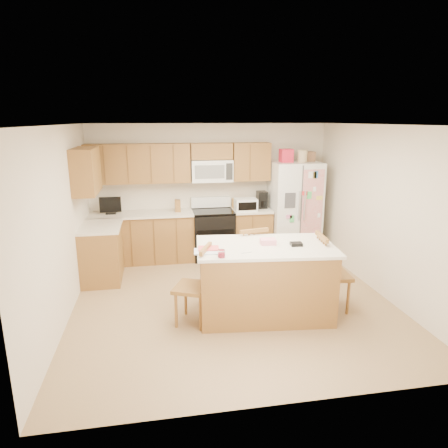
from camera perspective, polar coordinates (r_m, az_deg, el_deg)
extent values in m
plane|color=olive|center=(5.95, 1.20, -10.83)|extent=(4.50, 4.50, 0.00)
cube|color=beige|center=(7.71, -1.97, 4.86)|extent=(4.50, 0.10, 2.50)
cube|color=beige|center=(3.46, 8.54, -7.86)|extent=(4.50, 0.10, 2.50)
cube|color=beige|center=(5.57, -22.11, -0.08)|extent=(0.10, 4.50, 2.50)
cube|color=beige|center=(6.35, 21.61, 1.70)|extent=(0.10, 4.50, 2.50)
cube|color=white|center=(5.37, 1.34, 13.99)|extent=(4.50, 4.50, 0.04)
cube|color=brown|center=(7.53, -11.56, -2.00)|extent=(1.87, 0.60, 0.88)
cube|color=brown|center=(7.74, 3.83, -1.29)|extent=(0.72, 0.60, 0.88)
cube|color=brown|center=(6.85, -17.03, -4.06)|extent=(0.60, 0.95, 0.88)
cube|color=white|center=(7.41, -11.74, 1.39)|extent=(1.87, 0.64, 0.04)
cube|color=white|center=(7.61, 3.90, 2.02)|extent=(0.72, 0.64, 0.04)
cube|color=white|center=(6.72, -17.24, -0.33)|extent=(0.64, 0.95, 0.04)
cube|color=brown|center=(7.40, -12.15, 8.44)|extent=(1.85, 0.33, 0.70)
cube|color=brown|center=(7.61, 3.84, 8.89)|extent=(0.70, 0.33, 0.70)
cube|color=brown|center=(7.45, -1.85, 10.37)|extent=(0.76, 0.33, 0.29)
cube|color=brown|center=(6.57, -19.10, 7.21)|extent=(0.33, 0.95, 0.70)
cube|color=brown|center=(7.28, -16.77, 8.04)|extent=(0.02, 0.01, 0.66)
cube|color=brown|center=(7.29, -16.22, -2.87)|extent=(0.02, 0.01, 0.84)
cube|color=brown|center=(7.24, -13.59, 8.22)|extent=(0.02, 0.01, 0.66)
cube|color=brown|center=(7.25, -13.07, -2.75)|extent=(0.02, 0.01, 0.84)
cube|color=brown|center=(7.23, -10.40, 8.38)|extent=(0.02, 0.01, 0.66)
cube|color=brown|center=(7.24, -9.91, -2.61)|extent=(0.02, 0.01, 0.84)
cube|color=brown|center=(7.23, -7.20, 8.51)|extent=(0.01, 0.01, 0.66)
cube|color=brown|center=(7.24, -6.75, -2.47)|extent=(0.01, 0.01, 0.84)
cube|color=brown|center=(7.43, 3.77, 8.75)|extent=(0.01, 0.01, 0.66)
cube|color=brown|center=(7.44, 4.08, -1.94)|extent=(0.01, 0.01, 0.84)
cube|color=white|center=(7.46, -1.80, 7.64)|extent=(0.76, 0.38, 0.40)
cube|color=slate|center=(7.26, -2.05, 7.44)|extent=(0.54, 0.01, 0.24)
cube|color=#262626|center=(7.32, 0.77, 7.51)|extent=(0.12, 0.01, 0.30)
cube|color=brown|center=(7.39, -6.63, 2.61)|extent=(0.10, 0.14, 0.22)
cube|color=black|center=(7.47, -15.85, 1.48)|extent=(0.18, 0.12, 0.02)
cube|color=black|center=(7.43, -15.94, 2.68)|extent=(0.38, 0.03, 0.28)
cube|color=orange|center=(7.64, 2.59, 2.93)|extent=(0.35, 0.22, 0.18)
cube|color=white|center=(7.42, 3.13, 2.77)|extent=(0.40, 0.28, 0.23)
cube|color=black|center=(7.29, 3.37, 2.54)|extent=(0.34, 0.01, 0.15)
cube|color=black|center=(7.69, 5.42, 3.49)|extent=(0.18, 0.22, 0.32)
cylinder|color=black|center=(7.63, 5.54, 2.87)|extent=(0.12, 0.12, 0.12)
cube|color=black|center=(7.58, -1.58, -1.59)|extent=(0.76, 0.64, 0.88)
cube|color=black|center=(7.28, -1.21, -2.45)|extent=(0.68, 0.01, 0.42)
cube|color=black|center=(7.46, -1.61, 1.83)|extent=(0.76, 0.64, 0.03)
cube|color=white|center=(7.69, -1.90, 3.17)|extent=(0.76, 0.10, 0.20)
cube|color=white|center=(7.79, 9.96, 2.13)|extent=(0.90, 0.75, 1.80)
cube|color=#4C4C4C|center=(7.44, 10.94, 1.49)|extent=(0.02, 0.01, 1.75)
cube|color=silver|center=(7.37, 10.70, 2.57)|extent=(0.02, 0.03, 0.55)
cube|color=silver|center=(7.40, 11.43, 2.59)|extent=(0.02, 0.03, 0.55)
cube|color=#3F3F44|center=(7.31, 9.42, 3.34)|extent=(0.20, 0.01, 0.28)
cube|color=#D84C59|center=(7.48, 12.44, 2.66)|extent=(0.42, 0.01, 1.30)
cube|color=red|center=(7.57, 8.86, 9.63)|extent=(0.22, 0.22, 0.24)
cylinder|color=#CBB283|center=(7.63, 11.15, 9.49)|extent=(0.18, 0.18, 0.22)
cube|color=#895F41|center=(7.81, 12.05, 9.42)|extent=(0.18, 0.20, 0.18)
cube|color=brown|center=(5.42, 5.82, -8.16)|extent=(1.79, 1.12, 0.94)
cube|color=white|center=(5.25, 5.96, -3.23)|extent=(1.88, 1.21, 0.04)
cylinder|color=red|center=(4.76, -0.37, -4.42)|extent=(0.08, 0.08, 0.06)
cylinder|color=white|center=(4.75, -0.37, -4.25)|extent=(0.09, 0.09, 0.09)
cube|color=pink|center=(5.28, 6.31, -2.49)|extent=(0.21, 0.17, 0.07)
cube|color=black|center=(5.27, 10.28, -2.84)|extent=(0.16, 0.13, 0.04)
cube|color=white|center=(4.95, -2.55, -3.93)|extent=(0.32, 0.27, 0.01)
cube|color=#D84C4C|center=(5.02, -2.22, -3.48)|extent=(0.28, 0.22, 0.01)
cylinder|color=white|center=(4.92, 3.21, -4.09)|extent=(0.14, 0.04, 0.01)
cube|color=brown|center=(5.18, -4.54, -9.04)|extent=(0.58, 0.59, 0.05)
cylinder|color=brown|center=(5.49, -5.51, -10.53)|extent=(0.04, 0.04, 0.46)
cylinder|color=brown|center=(5.18, -6.86, -12.18)|extent=(0.04, 0.04, 0.46)
cylinder|color=brown|center=(5.40, -2.22, -10.91)|extent=(0.04, 0.04, 0.46)
cylinder|color=brown|center=(5.09, -3.37, -12.63)|extent=(0.04, 0.04, 0.46)
cylinder|color=brown|center=(5.17, -2.11, -5.72)|extent=(0.02, 0.02, 0.52)
cylinder|color=brown|center=(5.10, -2.36, -6.02)|extent=(0.02, 0.02, 0.52)
cylinder|color=brown|center=(5.02, -2.61, -6.34)|extent=(0.02, 0.02, 0.52)
cylinder|color=brown|center=(4.95, -2.88, -6.66)|extent=(0.02, 0.02, 0.52)
cylinder|color=brown|center=(4.88, -3.15, -7.00)|extent=(0.02, 0.02, 0.52)
cube|color=brown|center=(4.94, -2.65, -3.54)|extent=(0.21, 0.41, 0.05)
cube|color=brown|center=(6.01, 3.51, -5.54)|extent=(0.53, 0.51, 0.05)
cylinder|color=brown|center=(6.31, 4.42, -7.02)|extent=(0.04, 0.04, 0.47)
cylinder|color=brown|center=(6.17, 1.27, -7.49)|extent=(0.04, 0.04, 0.47)
cylinder|color=brown|center=(6.04, 5.73, -8.09)|extent=(0.04, 0.04, 0.47)
cylinder|color=brown|center=(5.89, 2.46, -8.61)|extent=(0.04, 0.04, 0.47)
cylinder|color=brown|center=(5.82, 5.77, -3.30)|extent=(0.02, 0.02, 0.52)
cylinder|color=brown|center=(5.79, 5.04, -3.39)|extent=(0.02, 0.02, 0.52)
cylinder|color=brown|center=(5.76, 4.30, -3.49)|extent=(0.02, 0.02, 0.52)
cylinder|color=brown|center=(5.72, 3.56, -3.58)|extent=(0.02, 0.02, 0.52)
cylinder|color=brown|center=(5.69, 2.80, -3.67)|extent=(0.02, 0.02, 0.52)
cube|color=brown|center=(5.68, 4.35, -0.98)|extent=(0.44, 0.12, 0.05)
cube|color=brown|center=(5.72, 15.25, -7.04)|extent=(0.48, 0.50, 0.05)
cylinder|color=brown|center=(5.72, 17.31, -10.03)|extent=(0.04, 0.04, 0.48)
cylinder|color=brown|center=(6.04, 15.97, -8.58)|extent=(0.04, 0.04, 0.48)
cylinder|color=brown|center=(5.61, 14.11, -10.31)|extent=(0.04, 0.04, 0.48)
cylinder|color=brown|center=(5.93, 12.94, -8.81)|extent=(0.04, 0.04, 0.48)
cylinder|color=brown|center=(5.41, 14.18, -4.98)|extent=(0.02, 0.02, 0.53)
cylinder|color=brown|center=(5.49, 13.90, -4.69)|extent=(0.02, 0.02, 0.53)
cylinder|color=brown|center=(5.56, 13.63, -4.41)|extent=(0.02, 0.02, 0.53)
cylinder|color=brown|center=(5.64, 13.36, -4.14)|extent=(0.02, 0.02, 0.53)
cylinder|color=brown|center=(5.71, 13.11, -3.88)|extent=(0.02, 0.02, 0.53)
cube|color=brown|center=(5.48, 13.79, -1.79)|extent=(0.08, 0.44, 0.06)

